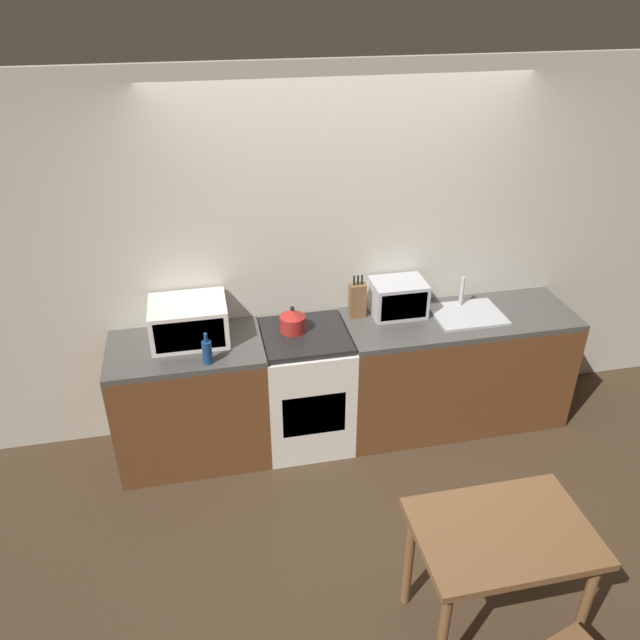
{
  "coord_description": "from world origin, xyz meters",
  "views": [
    {
      "loc": [
        -0.97,
        -2.95,
        3.09
      ],
      "look_at": [
        -0.24,
        0.54,
        1.05
      ],
      "focal_mm": 35.0,
      "sensor_mm": 36.0,
      "label": 1
    }
  ],
  "objects_px": {
    "bottle": "(207,352)",
    "dining_table": "(500,546)",
    "toaster_oven": "(398,298)",
    "kettle": "(293,320)",
    "stove_range": "(306,387)",
    "microwave": "(189,321)"
  },
  "relations": [
    {
      "from": "stove_range",
      "to": "toaster_oven",
      "type": "relative_size",
      "value": 2.39
    },
    {
      "from": "bottle",
      "to": "dining_table",
      "type": "height_order",
      "value": "bottle"
    },
    {
      "from": "kettle",
      "to": "bottle",
      "type": "bearing_deg",
      "value": -154.75
    },
    {
      "from": "stove_range",
      "to": "dining_table",
      "type": "height_order",
      "value": "stove_range"
    },
    {
      "from": "toaster_oven",
      "to": "dining_table",
      "type": "xyz_separation_m",
      "value": [
        -0.06,
        -1.87,
        -0.4
      ]
    },
    {
      "from": "stove_range",
      "to": "microwave",
      "type": "height_order",
      "value": "microwave"
    },
    {
      "from": "stove_range",
      "to": "kettle",
      "type": "bearing_deg",
      "value": 146.83
    },
    {
      "from": "toaster_oven",
      "to": "stove_range",
      "type": "bearing_deg",
      "value": -168.34
    },
    {
      "from": "kettle",
      "to": "microwave",
      "type": "bearing_deg",
      "value": 176.61
    },
    {
      "from": "bottle",
      "to": "toaster_oven",
      "type": "bearing_deg",
      "value": 15.23
    },
    {
      "from": "kettle",
      "to": "toaster_oven",
      "type": "xyz_separation_m",
      "value": [
        0.78,
        0.09,
        0.04
      ]
    },
    {
      "from": "dining_table",
      "to": "microwave",
      "type": "bearing_deg",
      "value": 127.75
    },
    {
      "from": "stove_range",
      "to": "toaster_oven",
      "type": "bearing_deg",
      "value": 11.66
    },
    {
      "from": "stove_range",
      "to": "toaster_oven",
      "type": "xyz_separation_m",
      "value": [
        0.7,
        0.15,
        0.58
      ]
    },
    {
      "from": "toaster_oven",
      "to": "kettle",
      "type": "bearing_deg",
      "value": -173.07
    },
    {
      "from": "stove_range",
      "to": "dining_table",
      "type": "bearing_deg",
      "value": -69.61
    },
    {
      "from": "bottle",
      "to": "dining_table",
      "type": "xyz_separation_m",
      "value": [
        1.31,
        -1.5,
        -0.36
      ]
    },
    {
      "from": "stove_range",
      "to": "bottle",
      "type": "height_order",
      "value": "bottle"
    },
    {
      "from": "bottle",
      "to": "toaster_oven",
      "type": "relative_size",
      "value": 0.57
    },
    {
      "from": "microwave",
      "to": "bottle",
      "type": "height_order",
      "value": "microwave"
    },
    {
      "from": "bottle",
      "to": "stove_range",
      "type": "bearing_deg",
      "value": 18.87
    },
    {
      "from": "bottle",
      "to": "microwave",
      "type": "bearing_deg",
      "value": 107.24
    }
  ]
}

